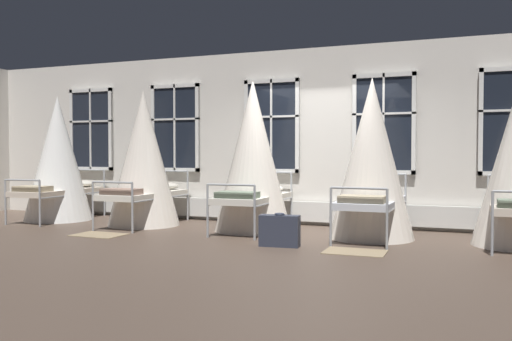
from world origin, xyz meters
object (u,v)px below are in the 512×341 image
Objects in this scene: cot_second at (144,160)px; suitcase_dark at (280,231)px; cot_first at (58,160)px; cot_third at (253,157)px; cot_fourth at (372,160)px.

suitcase_dark is (3.04, -1.25, -0.97)m from cot_second.
cot_third reaches higher than cot_first.
suitcase_dark is at bearing -105.92° from cot_first.
cot_second is at bearing 90.66° from cot_third.
cot_second is (1.99, -0.04, 0.01)m from cot_first.
cot_fourth is at bearing -93.41° from cot_third.
cot_second reaches higher than cot_first.
cot_third is (2.11, 0.06, 0.05)m from cot_second.
cot_first is 0.98× the size of cot_fourth.
cot_first is at bearing 160.15° from suitcase_dark.
cot_fourth is at bearing -92.05° from cot_first.
cot_third reaches higher than cot_second.
cot_fourth reaches higher than suitcase_dark.
cot_second is 4.11m from cot_fourth.
cot_first is 6.09m from cot_fourth.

